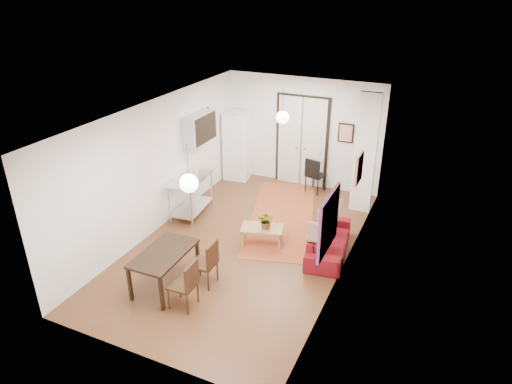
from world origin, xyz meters
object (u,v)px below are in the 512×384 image
at_px(coffee_table, 262,229).
at_px(dining_chair_far, 185,278).
at_px(fridge, 238,146).
at_px(dining_table, 164,256).
at_px(dining_chair_near, 206,257).
at_px(sofa, 329,241).
at_px(kitchen_counter, 191,191).
at_px(black_side_chair, 317,171).

height_order(coffee_table, dining_chair_far, dining_chair_far).
height_order(fridge, dining_table, fridge).
distance_m(dining_table, dining_chair_near, 0.75).
distance_m(sofa, fridge, 4.42).
xyz_separation_m(coffee_table, dining_chair_far, (-0.41, -2.34, 0.18)).
bearing_deg(dining_chair_far, fridge, -163.98).
distance_m(kitchen_counter, dining_chair_near, 2.71).
xyz_separation_m(coffee_table, kitchen_counter, (-2.05, 0.51, 0.29)).
distance_m(sofa, black_side_chair, 3.04).
xyz_separation_m(fridge, dining_table, (1.04, -5.04, -0.30)).
bearing_deg(coffee_table, dining_table, -115.96).
height_order(fridge, dining_chair_near, fridge).
bearing_deg(dining_chair_near, fridge, -161.56).
bearing_deg(kitchen_counter, dining_chair_far, -66.63).
relative_size(coffee_table, kitchen_counter, 0.74).
bearing_deg(kitchen_counter, black_side_chair, 41.58).
xyz_separation_m(fridge, black_side_chair, (2.28, 0.09, -0.39)).
height_order(dining_table, dining_chair_near, dining_chair_near).
xyz_separation_m(coffee_table, dining_table, (-1.01, -2.08, 0.31)).
distance_m(kitchen_counter, black_side_chair, 3.42).
relative_size(fridge, black_side_chair, 1.99).
bearing_deg(coffee_table, dining_chair_far, -99.97).
relative_size(fridge, dining_table, 1.43).
distance_m(sofa, dining_chair_far, 3.16).
xyz_separation_m(kitchen_counter, black_side_chair, (2.28, 2.55, -0.07)).
height_order(kitchen_counter, dining_table, kitchen_counter).
xyz_separation_m(kitchen_counter, dining_chair_far, (1.64, -2.85, -0.11)).
relative_size(sofa, black_side_chair, 1.94).
bearing_deg(fridge, dining_table, -86.38).
xyz_separation_m(sofa, black_side_chair, (-1.15, 2.80, 0.29)).
bearing_deg(black_side_chair, coffee_table, 100.15).
bearing_deg(coffee_table, dining_chair_near, -104.08).
distance_m(sofa, dining_chair_near, 2.62).
relative_size(kitchen_counter, dining_table, 0.99).
height_order(sofa, dining_table, dining_table).
distance_m(coffee_table, dining_chair_far, 2.38).
relative_size(fridge, dining_chair_near, 2.10).
xyz_separation_m(fridge, dining_chair_near, (1.64, -4.61, -0.42)).
distance_m(coffee_table, dining_chair_near, 1.70).
xyz_separation_m(sofa, kitchen_counter, (-3.43, 0.26, 0.36)).
relative_size(sofa, fridge, 0.97).
xyz_separation_m(coffee_table, black_side_chair, (0.23, 3.06, 0.22)).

